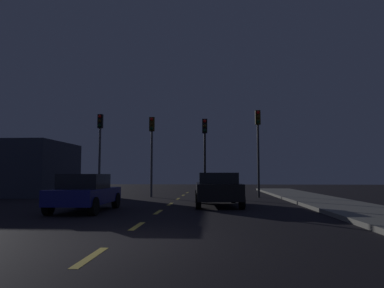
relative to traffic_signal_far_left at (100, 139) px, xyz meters
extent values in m
plane|color=black|center=(5.20, -8.59, -3.68)|extent=(80.00, 80.00, 0.00)
cube|color=gray|center=(12.70, -8.59, -3.61)|extent=(3.00, 40.00, 0.15)
cube|color=#EACC4C|center=(5.20, -16.79, -3.68)|extent=(0.16, 1.60, 0.01)
cube|color=#EACC4C|center=(5.20, -12.99, -3.68)|extent=(0.16, 1.60, 0.01)
cube|color=#EACC4C|center=(5.20, -9.19, -3.68)|extent=(0.16, 1.60, 0.01)
cube|color=#EACC4C|center=(5.20, -5.39, -3.68)|extent=(0.16, 1.60, 0.01)
cube|color=#EACC4C|center=(5.20, -1.59, -3.68)|extent=(0.16, 1.60, 0.01)
cube|color=#EACC4C|center=(5.20, 2.21, -3.68)|extent=(0.16, 1.60, 0.01)
cube|color=#EACC4C|center=(5.20, 6.01, -3.68)|extent=(0.16, 1.60, 0.01)
cylinder|color=#4C4C51|center=(0.00, 0.02, -1.04)|extent=(0.14, 0.14, 5.29)
cube|color=black|center=(0.00, 0.02, 1.16)|extent=(0.32, 0.24, 0.90)
sphere|color=red|center=(0.00, -0.14, 1.46)|extent=(0.20, 0.20, 0.20)
sphere|color=#3F2D0C|center=(0.00, -0.14, 1.16)|extent=(0.20, 0.20, 0.20)
sphere|color=#0C3319|center=(0.00, -0.14, 0.86)|extent=(0.20, 0.20, 0.20)
cylinder|color=#4C4C51|center=(3.36, 0.02, -1.15)|extent=(0.14, 0.14, 5.07)
cube|color=#382D0C|center=(3.36, 0.02, 0.94)|extent=(0.32, 0.24, 0.90)
sphere|color=red|center=(3.36, -0.14, 1.24)|extent=(0.20, 0.20, 0.20)
sphere|color=#3F2D0C|center=(3.36, -0.14, 0.94)|extent=(0.20, 0.20, 0.20)
sphere|color=#0C3319|center=(3.36, -0.14, 0.64)|extent=(0.20, 0.20, 0.20)
cylinder|color=black|center=(6.73, 0.02, -1.22)|extent=(0.14, 0.14, 4.93)
cube|color=black|center=(6.73, 0.02, 0.79)|extent=(0.32, 0.24, 0.90)
sphere|color=red|center=(6.73, -0.14, 1.09)|extent=(0.20, 0.20, 0.20)
sphere|color=#3F2D0C|center=(6.73, -0.14, 0.79)|extent=(0.20, 0.20, 0.20)
sphere|color=#0C3319|center=(6.73, -0.14, 0.49)|extent=(0.20, 0.20, 0.20)
cylinder|color=#2D2D30|center=(10.07, 0.02, -0.96)|extent=(0.14, 0.14, 5.44)
cube|color=#382D0C|center=(10.07, 0.02, 1.31)|extent=(0.32, 0.24, 0.90)
sphere|color=red|center=(10.07, -0.14, 1.61)|extent=(0.20, 0.20, 0.20)
sphere|color=#3F2D0C|center=(10.07, -0.14, 1.31)|extent=(0.20, 0.20, 0.20)
sphere|color=#0C3319|center=(10.07, -0.14, 1.01)|extent=(0.20, 0.20, 0.20)
cube|color=black|center=(7.45, -6.20, -3.01)|extent=(2.14, 4.56, 0.70)
cube|color=black|center=(7.46, -6.43, -2.43)|extent=(1.78, 2.10, 0.47)
cylinder|color=black|center=(6.47, -4.57, -3.36)|extent=(0.26, 0.65, 0.64)
cylinder|color=black|center=(8.24, -4.47, -3.36)|extent=(0.26, 0.65, 0.64)
cylinder|color=black|center=(6.66, -7.93, -3.36)|extent=(0.26, 0.65, 0.64)
cylinder|color=black|center=(8.43, -7.83, -3.36)|extent=(0.26, 0.65, 0.64)
cube|color=navy|center=(2.37, -9.09, -3.09)|extent=(1.73, 4.05, 0.56)
cube|color=black|center=(2.37, -9.30, -2.53)|extent=(1.51, 1.82, 0.55)
cylinder|color=black|center=(1.57, -7.63, -3.36)|extent=(0.22, 0.64, 0.64)
cylinder|color=black|center=(3.16, -7.62, -3.36)|extent=(0.22, 0.64, 0.64)
cylinder|color=black|center=(1.58, -10.57, -3.36)|extent=(0.22, 0.64, 0.64)
cylinder|color=black|center=(3.17, -10.56, -3.36)|extent=(0.22, 0.64, 0.64)
cube|color=#333847|center=(-5.59, 1.22, -1.89)|extent=(5.57, 6.33, 3.60)
camera|label=1|loc=(7.29, -23.04, -2.29)|focal=34.39mm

